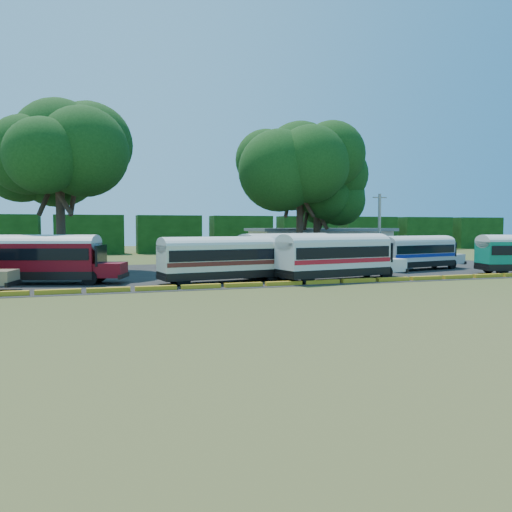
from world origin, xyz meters
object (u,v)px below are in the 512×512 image
object	(u,v)px
bus_cream_west	(220,257)
bus_white_red	(336,254)
tree_west	(59,145)
bus_red	(39,256)

from	to	relation	value
bus_cream_west	bus_white_red	size ratio (longest dim) A/B	0.95
tree_west	bus_red	bearing A→B (deg)	-95.82
bus_red	tree_west	bearing A→B (deg)	100.89
bus_cream_west	tree_west	world-z (taller)	tree_west
bus_cream_west	tree_west	distance (m)	19.91
bus_cream_west	bus_white_red	distance (m)	9.04
bus_white_red	bus_cream_west	bearing A→B (deg)	161.52
bus_red	bus_white_red	size ratio (longest dim) A/B	0.99
bus_red	tree_west	world-z (taller)	tree_west
bus_cream_west	bus_white_red	bearing A→B (deg)	-17.21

